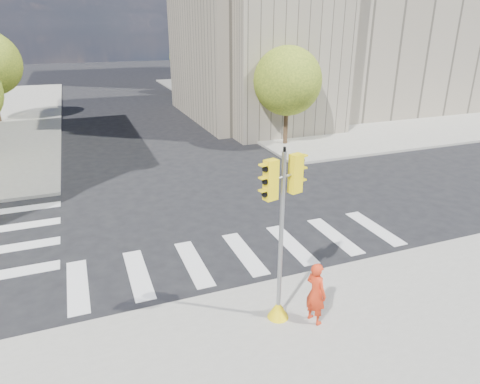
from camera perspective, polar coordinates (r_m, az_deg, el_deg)
name	(u,v)px	position (r m, az deg, el deg)	size (l,w,h in m)	color
ground	(228,229)	(16.49, -1.67, -4.91)	(160.00, 160.00, 0.00)	black
sidewalk_far_right	(322,96)	(47.60, 10.89, 12.43)	(28.00, 40.00, 0.15)	gray
civic_building	(326,24)	(38.87, 11.38, 21.08)	(26.00, 16.00, 19.39)	gray
tree_re_near	(287,81)	(27.14, 6.35, 14.48)	(4.20, 4.20, 6.16)	#382616
tree_re_mid	(223,61)	(38.12, -2.25, 17.07)	(4.60, 4.60, 6.66)	#382616
tree_re_far	(188,57)	(49.62, -6.99, 17.42)	(4.00, 4.00, 5.88)	#382616
lamp_near	(268,66)	(30.88, 3.73, 16.40)	(0.35, 0.18, 8.11)	black
lamp_far	(208,54)	(43.95, -4.29, 17.92)	(0.35, 0.18, 8.11)	black
traffic_signal	(280,251)	(10.69, 5.42, -7.88)	(1.08, 0.56, 4.63)	yellow
photographer	(316,293)	(11.27, 10.08, -13.11)	(0.62, 0.41, 1.71)	red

